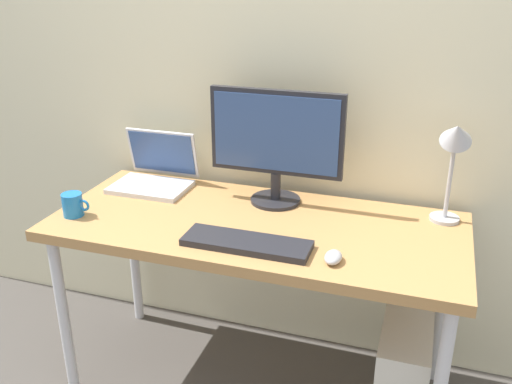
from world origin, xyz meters
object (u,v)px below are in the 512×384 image
Objects in this scene: laptop at (156,172)px; desk_lamp at (454,149)px; monitor at (276,140)px; coffee_mug at (73,205)px; desk at (256,237)px; keyboard at (247,243)px; mouse at (333,257)px; computer_tower at (402,378)px.

desk_lamp reaches higher than laptop.
monitor reaches higher than laptop.
laptop is 2.85× the size of coffee_mug.
coffee_mug is at bearing -166.36° from desk.
laptop reaches higher than keyboard.
keyboard is (0.03, -0.19, 0.08)m from desk.
monitor reaches higher than mouse.
desk_lamp is 0.80m from keyboard.
computer_tower is at bearing -12.67° from laptop.
laptop is at bearing 68.62° from coffee_mug.
laptop is 0.73× the size of keyboard.
keyboard is at bearing -163.67° from computer_tower.
desk_lamp is at bearing 15.27° from coffee_mug.
desk is 2.90× the size of monitor.
mouse is (-0.34, -0.41, -0.27)m from desk_lamp.
keyboard reaches higher than computer_tower.
coffee_mug is at bearing -152.12° from monitor.
monitor is at bearing -179.96° from desk_lamp.
desk is at bearing 176.95° from computer_tower.
desk_lamp is 1.41m from coffee_mug.
laptop is 3.56× the size of mouse.
desk is 13.65× the size of coffee_mug.
monitor is 0.65m from desk_lamp.
monitor is 0.47m from keyboard.
computer_tower is at bearing 34.59° from mouse.
desk is at bearing -163.11° from desk_lamp.
coffee_mug is (-1.34, -0.37, -0.24)m from desk_lamp.
keyboard is (0.56, -0.41, -0.05)m from laptop.
monitor is 1.20× the size of keyboard.
mouse reaches higher than desk.
desk_lamp is 0.98× the size of computer_tower.
mouse is (0.86, -0.43, -0.04)m from laptop.
desk is 0.70m from coffee_mug.
keyboard is (-0.64, -0.40, -0.28)m from desk_lamp.
desk is 0.40m from mouse.
coffee_mug is (-0.71, 0.03, 0.03)m from keyboard.
keyboard is at bearing -87.87° from monitor.
laptop is at bearing 153.52° from mouse.
keyboard is 1.05× the size of computer_tower.
keyboard reaches higher than desk.
coffee_mug is at bearing -111.38° from laptop.
computer_tower is (0.56, 0.16, -0.56)m from keyboard.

